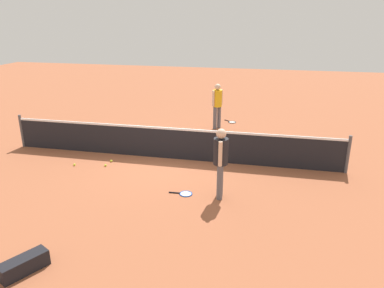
% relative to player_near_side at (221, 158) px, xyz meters
% --- Properties ---
extents(ground_plane, '(40.00, 40.00, 0.00)m').
position_rel_player_near_side_xyz_m(ground_plane, '(-1.82, 2.15, -1.01)').
color(ground_plane, '#9E5638').
extents(court_net, '(10.09, 0.09, 1.07)m').
position_rel_player_near_side_xyz_m(court_net, '(-1.82, 2.15, -0.51)').
color(court_net, '#4C4C51').
rests_on(court_net, ground_plane).
extents(player_near_side, '(0.37, 0.53, 1.70)m').
position_rel_player_near_side_xyz_m(player_near_side, '(0.00, 0.00, 0.00)').
color(player_near_side, '#595960').
rests_on(player_near_side, ground_plane).
extents(player_far_side, '(0.47, 0.47, 1.70)m').
position_rel_player_near_side_xyz_m(player_far_side, '(-0.92, 5.55, 0.00)').
color(player_far_side, '#595960').
rests_on(player_far_side, ground_plane).
extents(tennis_racket_near_player, '(0.59, 0.32, 0.03)m').
position_rel_player_near_side_xyz_m(tennis_racket_near_player, '(-0.84, -0.04, -1.00)').
color(tennis_racket_near_player, blue).
rests_on(tennis_racket_near_player, ground_plane).
extents(tennis_racket_far_player, '(0.57, 0.49, 0.03)m').
position_rel_player_near_side_xyz_m(tennis_racket_far_player, '(-0.45, 6.48, -1.00)').
color(tennis_racket_far_player, black).
rests_on(tennis_racket_far_player, ground_plane).
extents(tennis_ball_by_net, '(0.07, 0.07, 0.07)m').
position_rel_player_near_side_xyz_m(tennis_ball_by_net, '(-4.36, 1.00, -0.98)').
color(tennis_ball_by_net, '#C6E033').
rests_on(tennis_ball_by_net, ground_plane).
extents(tennis_ball_baseline, '(0.07, 0.07, 0.07)m').
position_rel_player_near_side_xyz_m(tennis_ball_baseline, '(-3.46, 1.15, -0.98)').
color(tennis_ball_baseline, '#C6E033').
rests_on(tennis_ball_baseline, ground_plane).
extents(tennis_ball_stray_left, '(0.07, 0.07, 0.07)m').
position_rel_player_near_side_xyz_m(tennis_ball_stray_left, '(-3.44, 1.50, -0.98)').
color(tennis_ball_stray_left, '#C6E033').
rests_on(tennis_ball_stray_left, ground_plane).
extents(equipment_bag, '(0.63, 0.84, 0.28)m').
position_rel_player_near_side_xyz_m(equipment_bag, '(-2.81, -3.37, -0.87)').
color(equipment_bag, black).
rests_on(equipment_bag, ground_plane).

